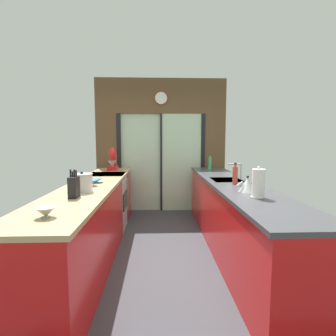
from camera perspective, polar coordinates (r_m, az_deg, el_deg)
ground_plane at (r=4.05m, az=-1.01°, el=-15.58°), size 5.04×7.60×0.02m
back_wall_unit at (r=5.56m, az=-1.46°, el=6.50°), size 2.64×0.12×2.70m
left_counter_run at (r=3.54m, az=-16.00°, el=-10.87°), size 0.62×3.80×0.92m
right_counter_run at (r=3.74m, az=13.38°, el=-9.91°), size 0.62×3.80×0.92m
sink_faucet at (r=3.90m, az=14.66°, el=-0.11°), size 0.19×0.02×0.23m
oven_range at (r=4.60m, az=-12.68°, el=-6.97°), size 0.60×0.60×0.92m
mixing_bowl_near at (r=2.16m, az=-24.41°, el=-8.47°), size 0.15×0.15×0.08m
mixing_bowl_mid at (r=3.40m, az=-16.03°, el=-3.00°), size 0.17×0.17×0.08m
mixing_bowl_far at (r=3.64m, az=-15.09°, el=-2.51°), size 0.21×0.21×0.06m
knife_block at (r=2.77m, az=-19.26°, el=-3.77°), size 0.08×0.14×0.28m
stand_mixer at (r=4.98m, az=-11.63°, el=1.34°), size 0.17×0.27×0.42m
stock_pot at (r=3.04m, az=-17.70°, el=-3.00°), size 0.22×0.22×0.22m
kettle at (r=3.04m, az=16.46°, el=-3.41°), size 0.26×0.19×0.18m
soap_bottle_near at (r=3.47m, az=13.98°, el=-1.49°), size 0.06×0.06×0.27m
soap_bottle_far at (r=5.04m, az=8.83°, el=1.03°), size 0.06×0.06×0.29m
paper_towel_roll at (r=2.74m, az=18.53°, el=-3.14°), size 0.14×0.14×0.31m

